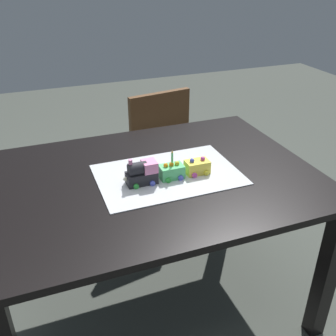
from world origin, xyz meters
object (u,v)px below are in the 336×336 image
Objects in this scene: chair at (152,145)px; cake_car_caboose_mint_green at (171,171)px; cake_locomotive at (142,173)px; birthday_candle at (172,156)px; dining_table at (152,197)px; cake_car_tanker_lemon at (197,167)px.

chair reaches higher than cake_car_caboose_mint_green.
cake_locomotive is at bearing 180.00° from cake_car_caboose_mint_green.
birthday_candle is at bearing 67.75° from chair.
cake_locomotive reaches higher than dining_table.
birthday_candle is (-0.20, -0.88, 0.37)m from chair.
cake_locomotive reaches higher than cake_car_tanker_lemon.
cake_car_caboose_mint_green is 1.80× the size of birthday_candle.
cake_car_caboose_mint_green is at bearing 180.00° from birthday_candle.
cake_locomotive is at bearing 180.00° from birthday_candle.
chair is at bearing 71.58° from dining_table.
dining_table is at bearing 145.99° from birthday_candle.
chair is at bearing 69.13° from cake_locomotive.
dining_table is 0.18m from cake_locomotive.
cake_car_tanker_lemon is at bearing 0.00° from birthday_candle.
dining_table is 0.23m from birthday_candle.
birthday_candle reaches higher than chair.
dining_table is 1.63× the size of chair.
cake_car_caboose_mint_green is at bearing 67.58° from chair.
cake_locomotive is (-0.06, -0.05, 0.16)m from dining_table.
dining_table is at bearing 62.39° from chair.
chair is 6.14× the size of cake_locomotive.
cake_locomotive is at bearing -180.00° from cake_car_tanker_lemon.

